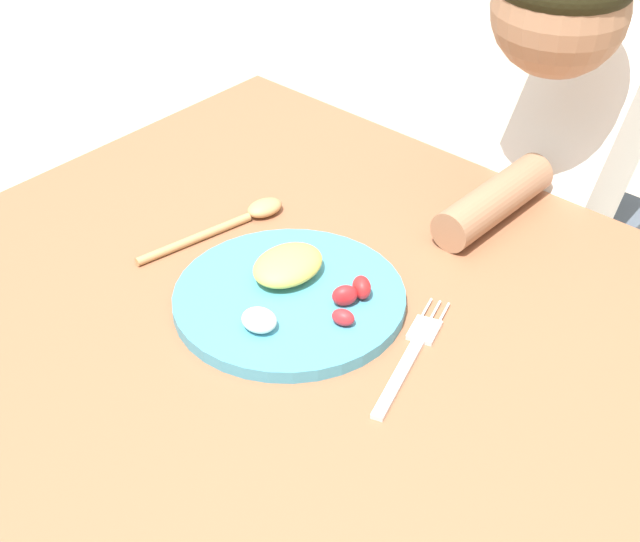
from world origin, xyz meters
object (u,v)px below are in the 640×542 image
Objects in this scene: plate at (290,295)px; fork at (411,355)px; spoon at (239,219)px; person at (565,214)px.

plate is 1.33× the size of fork.
plate is 0.19m from spoon.
person reaches higher than fork.
plate is 0.17m from fork.
spoon is at bearing 154.77° from plate.
plate is 0.56m from person.
spoon is (-0.34, 0.06, 0.01)m from fork.
person reaches higher than spoon.
fork is at bearing 99.92° from person.
plate is 1.24× the size of spoon.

